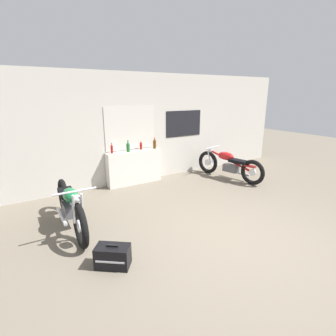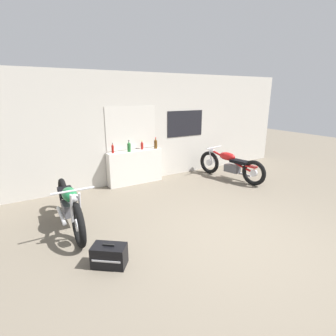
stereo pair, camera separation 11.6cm
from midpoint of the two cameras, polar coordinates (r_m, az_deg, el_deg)
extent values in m
plane|color=#706656|center=(4.51, 15.05, -15.05)|extent=(24.00, 24.00, 0.00)
cube|color=beige|center=(6.91, -5.98, 8.52)|extent=(10.00, 0.06, 2.80)
cube|color=silver|center=(6.79, -7.50, 8.65)|extent=(1.29, 0.01, 1.03)
cube|color=beige|center=(6.78, -7.49, 8.65)|extent=(1.35, 0.01, 1.09)
cube|color=black|center=(7.59, 4.20, 9.62)|extent=(1.18, 0.01, 0.72)
cube|color=silver|center=(6.86, -6.72, 0.21)|extent=(1.44, 0.28, 0.87)
cylinder|color=maroon|center=(6.53, -11.44, 3.98)|extent=(0.06, 0.06, 0.18)
cone|color=maroon|center=(6.51, -11.50, 4.98)|extent=(0.05, 0.05, 0.05)
cylinder|color=black|center=(6.50, -11.52, 5.29)|extent=(0.02, 0.02, 0.02)
cylinder|color=#23662D|center=(6.62, -7.99, 4.41)|extent=(0.09, 0.09, 0.21)
cone|color=#23662D|center=(6.60, -8.03, 5.53)|extent=(0.07, 0.07, 0.06)
cylinder|color=black|center=(6.59, -8.04, 5.87)|extent=(0.03, 0.03, 0.02)
cylinder|color=maroon|center=(6.87, -5.19, 4.74)|extent=(0.06, 0.06, 0.17)
cone|color=maroon|center=(6.85, -5.21, 5.61)|extent=(0.05, 0.05, 0.05)
cylinder|color=gold|center=(6.84, -5.22, 5.88)|extent=(0.03, 0.03, 0.02)
cylinder|color=#5B3814|center=(6.95, -2.22, 5.11)|extent=(0.08, 0.08, 0.21)
cone|color=#5B3814|center=(6.93, -2.24, 6.20)|extent=(0.07, 0.07, 0.06)
cylinder|color=red|center=(6.92, -2.24, 6.54)|extent=(0.03, 0.03, 0.02)
torus|color=black|center=(7.79, 9.41, 1.21)|extent=(0.24, 0.67, 0.66)
cylinder|color=silver|center=(7.79, 9.41, 1.21)|extent=(0.11, 0.19, 0.18)
torus|color=black|center=(7.04, 18.62, -1.02)|extent=(0.24, 0.67, 0.66)
cylinder|color=silver|center=(7.04, 18.62, -1.02)|extent=(0.11, 0.19, 0.18)
cube|color=#4C4C51|center=(7.36, 14.24, -0.08)|extent=(0.30, 0.44, 0.19)
cylinder|color=#B21919|center=(7.31, 14.34, 1.35)|extent=(0.32, 1.29, 0.40)
ellipsoid|color=#B21919|center=(7.38, 13.19, 2.51)|extent=(0.34, 0.53, 0.22)
cube|color=black|center=(7.19, 15.79, 1.32)|extent=(0.34, 0.53, 0.08)
cube|color=#B21919|center=(7.04, 18.12, 0.31)|extent=(0.20, 0.31, 0.04)
cylinder|color=silver|center=(7.65, 9.63, 2.73)|extent=(0.07, 0.18, 0.46)
cylinder|color=silver|center=(7.74, 10.18, 2.86)|extent=(0.07, 0.18, 0.46)
cylinder|color=silver|center=(7.60, 10.42, 4.42)|extent=(0.63, 0.16, 0.03)
sphere|color=silver|center=(7.66, 10.03, 3.76)|extent=(0.13, 0.13, 0.13)
cylinder|color=silver|center=(7.46, 15.40, -1.01)|extent=(0.23, 0.79, 0.06)
torus|color=black|center=(4.29, -18.20, -11.70)|extent=(0.11, 0.71, 0.71)
cylinder|color=silver|center=(4.29, -18.20, -11.70)|extent=(0.07, 0.19, 0.19)
torus|color=black|center=(5.50, -21.20, -5.74)|extent=(0.11, 0.71, 0.71)
cylinder|color=silver|center=(5.50, -21.20, -5.74)|extent=(0.07, 0.19, 0.19)
cube|color=#4C4C51|center=(4.95, -20.02, -8.25)|extent=(0.23, 0.38, 0.21)
cylinder|color=#196B38|center=(4.87, -20.26, -6.00)|extent=(0.07, 1.22, 0.44)
ellipsoid|color=#196B38|center=(4.67, -20.01, -5.41)|extent=(0.25, 0.46, 0.22)
cube|color=black|center=(5.05, -20.71, -4.87)|extent=(0.25, 0.46, 0.08)
cube|color=#196B38|center=(5.37, -21.24, -4.38)|extent=(0.14, 0.27, 0.04)
cylinder|color=silver|center=(4.25, -17.90, -8.09)|extent=(0.04, 0.16, 0.51)
cylinder|color=silver|center=(4.23, -19.49, -8.36)|extent=(0.04, 0.16, 0.51)
cylinder|color=silver|center=(4.20, -19.19, -4.68)|extent=(0.64, 0.04, 0.03)
sphere|color=silver|center=(4.18, -18.90, -6.22)|extent=(0.13, 0.13, 0.13)
cylinder|color=silver|center=(5.08, -21.64, -9.56)|extent=(0.07, 0.74, 0.06)
cube|color=black|center=(3.84, -11.76, -18.18)|extent=(0.52, 0.49, 0.30)
cube|color=silver|center=(3.74, -12.44, -19.29)|extent=(0.31, 0.24, 0.02)
cube|color=black|center=(3.75, -11.91, -16.07)|extent=(0.14, 0.12, 0.02)
camera|label=1|loc=(0.06, -89.42, 0.17)|focal=28.00mm
camera|label=2|loc=(0.06, 90.58, -0.17)|focal=28.00mm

